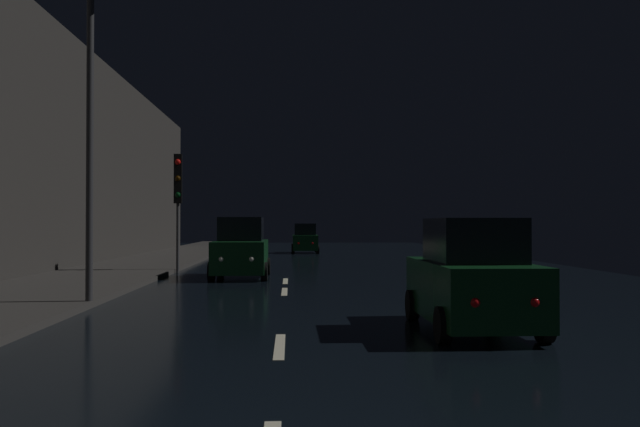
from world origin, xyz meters
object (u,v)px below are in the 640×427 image
object	(u,v)px
streetlamp_overhead	(109,66)
car_parked_right_near	(472,279)
traffic_light_far_left	(178,187)
car_distant_taillights	(305,240)
car_approaching_headlights	(241,250)

from	to	relation	value
streetlamp_overhead	car_parked_right_near	xyz separation A→B (m)	(7.36, -3.61, -4.56)
traffic_light_far_left	streetlamp_overhead	world-z (taller)	streetlamp_overhead
car_parked_right_near	car_distant_taillights	size ratio (longest dim) A/B	1.03
streetlamp_overhead	car_distant_taillights	bearing A→B (deg)	79.98
car_approaching_headlights	car_parked_right_near	distance (m)	13.05
streetlamp_overhead	car_approaching_headlights	xyz separation A→B (m)	(2.40, 8.46, -4.50)
car_distant_taillights	streetlamp_overhead	bearing A→B (deg)	169.98
traffic_light_far_left	car_parked_right_near	size ratio (longest dim) A/B	1.16
streetlamp_overhead	car_parked_right_near	distance (m)	9.38
streetlamp_overhead	car_parked_right_near	bearing A→B (deg)	-26.16
streetlamp_overhead	traffic_light_far_left	bearing A→B (deg)	91.11
streetlamp_overhead	car_parked_right_near	size ratio (longest dim) A/B	2.14
traffic_light_far_left	car_distant_taillights	bearing A→B (deg)	156.87
traffic_light_far_left	car_approaching_headlights	bearing A→B (deg)	41.17
traffic_light_far_left	car_approaching_headlights	distance (m)	4.22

